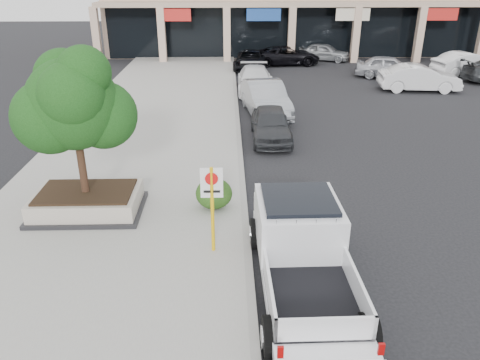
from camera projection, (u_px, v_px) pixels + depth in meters
name	position (u px, v px, depth m)	size (l,w,h in m)	color
ground	(306.00, 251.00, 12.28)	(120.00, 120.00, 0.00)	black
sidewalk	(136.00, 164.00, 17.57)	(8.00, 52.00, 0.15)	gray
curb	(241.00, 163.00, 17.67)	(0.20, 52.00, 0.15)	gray
planter	(87.00, 202.00, 13.82)	(3.20, 2.20, 0.68)	black
planter_tree	(79.00, 103.00, 12.76)	(2.90, 2.55, 4.00)	#311C13
no_parking_sign	(212.00, 198.00, 11.43)	(0.55, 0.09, 2.30)	#F0B70C
hedge	(214.00, 194.00, 14.00)	(1.10, 0.99, 0.94)	#184012
pickup_truck	(304.00, 255.00, 10.43)	(2.16, 5.84, 1.84)	white
curb_car_a	(271.00, 124.00, 20.02)	(1.65, 4.11, 1.40)	#2C2E31
curb_car_b	(265.00, 98.00, 23.44)	(1.77, 5.06, 1.67)	gray
curb_car_c	(255.00, 80.00, 27.94)	(2.01, 4.95, 1.44)	silver
curb_car_d	(251.00, 60.00, 34.16)	(2.26, 4.91, 1.37)	black
lot_car_a	(389.00, 67.00, 31.43)	(1.76, 4.36, 1.49)	#B0B1B8
lot_car_b	(419.00, 78.00, 28.07)	(1.65, 4.73, 1.56)	silver
lot_car_d	(287.00, 56.00, 35.83)	(2.33, 5.04, 1.40)	black
lot_car_e	(324.00, 52.00, 37.50)	(1.63, 4.06, 1.38)	#A3A7AB
lot_car_f	(467.00, 64.00, 32.32)	(1.66, 4.76, 1.57)	silver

